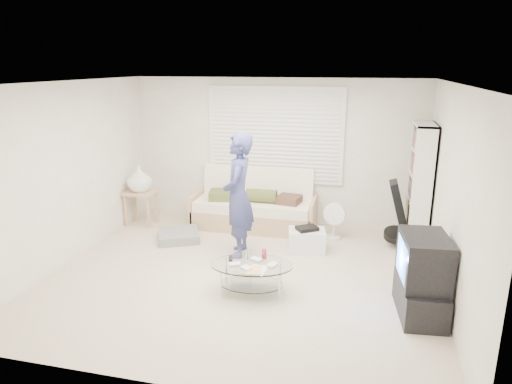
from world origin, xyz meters
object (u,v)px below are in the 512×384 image
(futon_sofa, at_px, (254,208))
(tv_unit, at_px, (422,277))
(bookshelf, at_px, (419,187))
(coffee_table, at_px, (252,269))

(futon_sofa, relative_size, tv_unit, 2.23)
(bookshelf, relative_size, tv_unit, 2.02)
(futon_sofa, distance_m, tv_unit, 3.42)
(bookshelf, distance_m, coffee_table, 2.97)
(bookshelf, xyz_separation_m, tv_unit, (-0.13, -2.08, -0.49))
(tv_unit, height_order, coffee_table, tv_unit)
(coffee_table, bearing_deg, futon_sofa, 102.95)
(futon_sofa, height_order, coffee_table, futon_sofa)
(tv_unit, bearing_deg, futon_sofa, 136.46)
(bookshelf, distance_m, tv_unit, 2.15)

